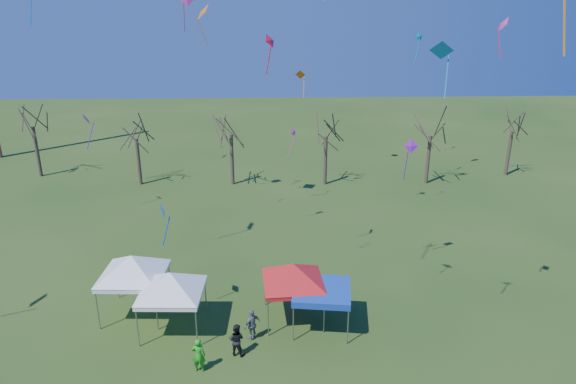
% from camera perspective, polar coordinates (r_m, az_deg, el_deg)
% --- Properties ---
extents(ground, '(140.00, 140.00, 0.00)m').
position_cam_1_polar(ground, '(25.35, -4.18, -17.55)').
color(ground, '#254315').
rests_on(ground, ground).
extents(tree_0, '(3.83, 3.83, 8.44)m').
position_cam_1_polar(tree_0, '(52.98, -26.78, 8.28)').
color(tree_0, '#3D2D21').
rests_on(tree_0, ground).
extents(tree_1, '(3.42, 3.42, 7.54)m').
position_cam_1_polar(tree_1, '(47.21, -16.69, 7.50)').
color(tree_1, '#3D2D21').
rests_on(tree_1, ground).
extents(tree_2, '(3.71, 3.71, 8.18)m').
position_cam_1_polar(tree_2, '(45.48, -6.43, 8.40)').
color(tree_2, '#3D2D21').
rests_on(tree_2, ground).
extents(tree_3, '(3.59, 3.59, 7.91)m').
position_cam_1_polar(tree_3, '(45.35, 4.30, 8.16)').
color(tree_3, '#3D2D21').
rests_on(tree_3, ground).
extents(tree_4, '(3.58, 3.58, 7.89)m').
position_cam_1_polar(tree_4, '(47.26, 15.72, 7.94)').
color(tree_4, '#3D2D21').
rests_on(tree_4, ground).
extents(tree_5, '(3.39, 3.39, 7.46)m').
position_cam_1_polar(tree_5, '(52.31, 23.86, 7.73)').
color(tree_5, '#3D2D21').
rests_on(tree_5, ground).
extents(tent_white_west, '(4.46, 4.46, 3.94)m').
position_cam_1_polar(tent_white_west, '(27.67, -16.99, -7.20)').
color(tent_white_west, gray).
rests_on(tent_white_west, ground).
extents(tent_white_mid, '(4.24, 4.24, 3.74)m').
position_cam_1_polar(tent_white_mid, '(25.92, -12.95, -9.15)').
color(tent_white_mid, gray).
rests_on(tent_white_mid, ground).
extents(tent_red, '(4.19, 4.19, 3.70)m').
position_cam_1_polar(tent_red, '(26.14, 0.59, -8.39)').
color(tent_red, gray).
rests_on(tent_red, ground).
extents(tent_blue, '(3.17, 3.17, 2.21)m').
position_cam_1_polar(tent_blue, '(26.04, 3.79, -10.97)').
color(tent_blue, gray).
rests_on(tent_blue, ground).
extents(person_grey, '(0.97, 0.94, 1.64)m').
position_cam_1_polar(person_grey, '(25.84, -4.01, -14.48)').
color(person_grey, slate).
rests_on(person_grey, ground).
extents(person_dark, '(0.93, 0.81, 1.62)m').
position_cam_1_polar(person_dark, '(24.93, -5.76, -16.01)').
color(person_dark, black).
rests_on(person_dark, ground).
extents(person_green, '(0.65, 0.46, 1.67)m').
position_cam_1_polar(person_green, '(24.22, -9.90, -17.41)').
color(person_green, green).
rests_on(person_green, ground).
extents(kite_9, '(0.39, 0.66, 1.65)m').
position_cam_1_polar(kite_9, '(23.12, 22.76, 16.72)').
color(kite_9, '#CD2D7B').
rests_on(kite_9, ground).
extents(kite_27, '(1.05, 0.86, 2.19)m').
position_cam_1_polar(kite_27, '(20.90, 16.72, 14.79)').
color(kite_27, '#1279C5').
rests_on(kite_27, ground).
extents(kite_13, '(1.07, 1.16, 2.65)m').
position_cam_1_polar(kite_13, '(40.83, -21.46, 7.55)').
color(kite_13, purple).
rests_on(kite_13, ground).
extents(kite_24, '(0.83, 0.49, 2.13)m').
position_cam_1_polar(kite_24, '(30.48, -11.17, 20.18)').
color(kite_24, '#F737A8').
rests_on(kite_24, ground).
extents(kite_12, '(0.81, 0.70, 2.71)m').
position_cam_1_polar(kite_12, '(44.27, 14.39, 16.29)').
color(kite_12, '#0DA9C8').
rests_on(kite_12, ground).
extents(kite_11, '(1.32, 1.57, 2.86)m').
position_cam_1_polar(kite_11, '(37.01, -9.50, 19.15)').
color(kite_11, orange).
rests_on(kite_11, ground).
extents(kite_17, '(0.81, 0.49, 2.50)m').
position_cam_1_polar(kite_17, '(29.85, 13.50, 4.84)').
color(kite_17, purple).
rests_on(kite_17, ground).
extents(kite_1, '(0.63, 0.96, 2.19)m').
position_cam_1_polar(kite_1, '(25.72, -13.66, -2.16)').
color(kite_1, blue).
rests_on(kite_1, ground).
extents(kite_22, '(0.82, 0.86, 2.36)m').
position_cam_1_polar(kite_22, '(40.52, 0.59, 6.46)').
color(kite_22, '#F83799').
rests_on(kite_22, ground).
extents(kite_19, '(0.92, 0.66, 2.29)m').
position_cam_1_polar(kite_19, '(43.11, 1.41, 12.86)').
color(kite_19, '#FF660D').
rests_on(kite_19, ground).
extents(kite_18, '(0.83, 0.93, 2.07)m').
position_cam_1_polar(kite_18, '(27.50, -2.02, 16.36)').
color(kite_18, red).
rests_on(kite_18, ground).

